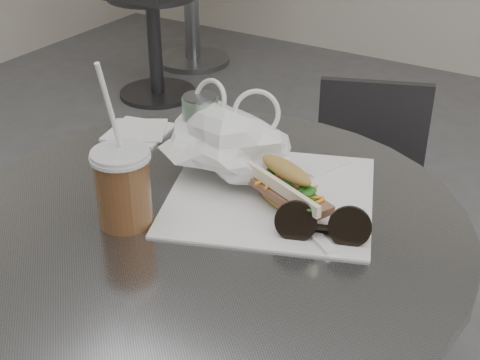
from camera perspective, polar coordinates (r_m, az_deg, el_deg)
The scene contains 10 objects.
cafe_table at distance 1.15m, azimuth -2.31°, elevation -14.76°, with size 0.76×0.76×0.74m.
chair_far at distance 1.74m, azimuth 10.46°, elevation -4.58°, with size 0.37×0.39×0.67m.
bg_chair at distance 3.19m, azimuth -7.85°, elevation 12.79°, with size 0.41×0.43×0.78m.
sandwich_paper at distance 1.02m, azimuth 2.63°, elevation -1.29°, with size 0.31×0.29×0.00m, color white.
banh_mi at distance 0.98m, azimuth 3.79°, elevation -0.54°, with size 0.22×0.16×0.07m.
iced_coffee at distance 0.95m, azimuth -9.96°, elevation -0.51°, with size 0.08×0.08×0.24m.
sunglasses at distance 0.92m, azimuth 7.06°, elevation -3.96°, with size 0.13×0.07×0.06m.
plastic_bag at distance 1.06m, azimuth -1.18°, elevation 3.10°, with size 0.21×0.16×0.11m, color silver, non-canonical shape.
napkin_stack at distance 1.23m, azimuth -8.65°, elevation 4.11°, with size 0.13×0.13×0.01m.
drink_can at distance 1.11m, azimuth -3.37°, elevation 4.47°, with size 0.06×0.06×0.11m.
Camera 1 is at (0.47, -0.47, 1.27)m, focal length 50.00 mm.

